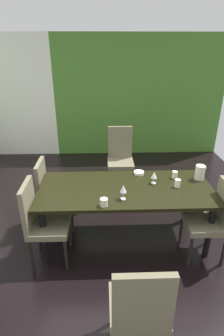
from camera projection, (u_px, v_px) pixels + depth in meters
ground_plane at (105, 234)px, 3.52m from camera, size 5.24×6.01×0.02m
back_panel_interior at (17, 98)px, 5.59m from camera, size 1.58×0.10×2.54m
garden_window_panel at (139, 97)px, 5.67m from camera, size 3.66×0.10×2.54m
dining_table at (126, 193)px, 3.18m from camera, size 2.09×0.93×0.75m
chair_head_far at (120, 155)px, 4.53m from camera, size 0.44×0.45×1.05m
chair_right_near at (212, 217)px, 2.97m from camera, size 0.44×0.44×0.96m
chair_left_far at (52, 191)px, 3.50m from camera, size 0.44×0.44×0.95m
chair_left_near at (41, 219)px, 2.90m from camera, size 0.44×0.44×1.00m
chair_head_near at (140, 309)px, 1.92m from camera, size 0.44×0.44×1.01m
wine_glass_center at (154, 175)px, 3.20m from camera, size 0.07×0.07×0.15m
wine_glass_left at (123, 189)px, 2.86m from camera, size 0.07×0.07×0.18m
serving_bowl_near_window at (139, 173)px, 3.47m from camera, size 0.14×0.14×0.04m
cup_near_shelf at (104, 202)px, 2.78m from camera, size 0.08×0.08×0.09m
cup_east at (175, 175)px, 3.36m from camera, size 0.07×0.07×0.09m
cup_north at (178, 183)px, 3.14m from camera, size 0.07×0.07×0.10m
pitcher_corner at (200, 172)px, 3.31m from camera, size 0.13×0.12×0.19m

